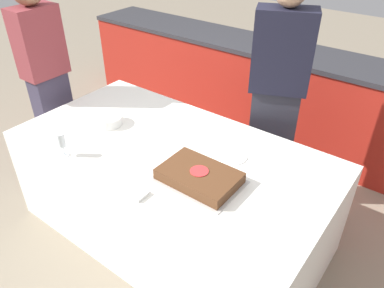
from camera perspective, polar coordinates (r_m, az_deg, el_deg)
The scene contains 10 objects.
ground_plane at distance 2.86m, azimuth -2.76°, elevation -12.75°, with size 14.00×14.00×0.00m, color gray.
back_counter at distance 3.73m, azimuth 13.13°, elevation 7.23°, with size 4.40×0.58×0.92m.
dining_table at distance 2.61m, azimuth -2.97°, elevation -7.25°, with size 2.08×1.09×0.73m.
cake at distance 2.10m, azimuth 1.11°, elevation -4.92°, with size 0.47×0.33×0.07m.
plate_stack at distance 2.69m, azimuth -12.57°, elevation 3.60°, with size 0.19×0.19×0.06m.
wine_glass at distance 2.40m, azimuth -19.24°, elevation 0.40°, with size 0.06×0.06×0.16m.
side_plate_near_cake at distance 2.32m, azimuth 6.16°, elevation -1.85°, with size 0.19×0.19×0.00m.
utensil_pile at distance 2.06m, azimuth -8.84°, elevation -7.19°, with size 0.15×0.09×0.02m.
person_cutting_cake at distance 2.72m, azimuth 12.68°, elevation 6.77°, with size 0.43×0.34×1.69m.
person_seated_left at distance 3.19m, azimuth -21.23°, elevation 9.32°, with size 0.22×0.33×1.64m.
Camera 1 is at (1.29, -1.49, 2.07)m, focal length 35.00 mm.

